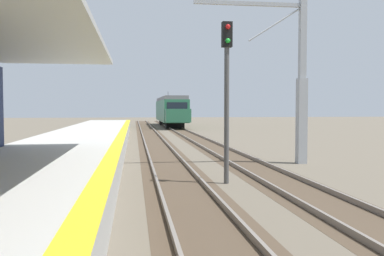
{
  "coord_description": "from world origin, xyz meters",
  "views": [
    {
      "loc": [
        0.46,
        1.96,
        2.46
      ],
      "look_at": [
        1.48,
        9.32,
        2.1
      ],
      "focal_mm": 39.19,
      "sensor_mm": 36.0,
      "label": 1
    }
  ],
  "objects": [
    {
      "name": "station_platform",
      "position": [
        -2.5,
        16.0,
        0.45
      ],
      "size": [
        5.0,
        80.0,
        0.91
      ],
      "color": "#B7B5AD",
      "rests_on": "ground"
    },
    {
      "name": "track_pair_nearest_platform",
      "position": [
        1.9,
        20.0,
        0.05
      ],
      "size": [
        2.34,
        120.0,
        0.16
      ],
      "color": "#4C3D2D",
      "rests_on": "ground"
    },
    {
      "name": "track_pair_middle",
      "position": [
        5.3,
        20.0,
        0.05
      ],
      "size": [
        2.34,
        120.0,
        0.16
      ],
      "color": "#4C3D2D",
      "rests_on": "ground"
    },
    {
      "name": "approaching_train",
      "position": [
        5.3,
        57.55,
        2.18
      ],
      "size": [
        2.93,
        19.6,
        4.76
      ],
      "color": "#286647",
      "rests_on": "ground"
    },
    {
      "name": "rail_signal_post",
      "position": [
        3.43,
        15.17,
        3.19
      ],
      "size": [
        0.32,
        0.34,
        5.2
      ],
      "color": "#4C4C4C",
      "rests_on": "ground"
    },
    {
      "name": "catenary_pylon_far_side",
      "position": [
        7.47,
        19.53,
        3.6
      ],
      "size": [
        5.0,
        0.4,
        7.5
      ],
      "color": "#9EA3A8",
      "rests_on": "ground"
    }
  ]
}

